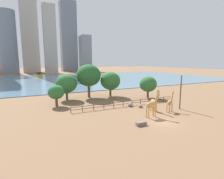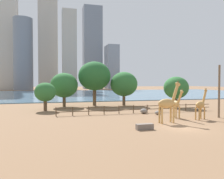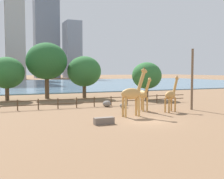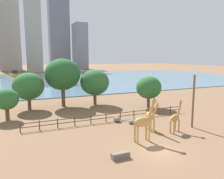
{
  "view_description": "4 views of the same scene",
  "coord_description": "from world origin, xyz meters",
  "px_view_note": "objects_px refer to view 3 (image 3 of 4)",
  "views": [
    {
      "loc": [
        -20.05,
        -21.86,
        10.19
      ],
      "look_at": [
        2.97,
        26.42,
        1.56
      ],
      "focal_mm": 28.0,
      "sensor_mm": 36.0,
      "label": 1
    },
    {
      "loc": [
        -13.38,
        -20.43,
        4.8
      ],
      "look_at": [
        -2.12,
        21.2,
        3.53
      ],
      "focal_mm": 35.0,
      "sensor_mm": 36.0,
      "label": 2
    },
    {
      "loc": [
        -13.11,
        -22.44,
        4.69
      ],
      "look_at": [
        2.62,
        14.83,
        1.98
      ],
      "focal_mm": 45.0,
      "sensor_mm": 36.0,
      "label": 3
    },
    {
      "loc": [
        -12.85,
        -17.49,
        9.59
      ],
      "look_at": [
        2.23,
        17.42,
        3.97
      ],
      "focal_mm": 35.0,
      "sensor_mm": 36.0,
      "label": 4
    }
  ],
  "objects_px": {
    "tree_center_broad": "(7,73)",
    "boulder_near_fence": "(124,105)",
    "tree_right_tall": "(84,71)",
    "tree_left_small": "(147,76)",
    "feeding_trough": "(104,121)",
    "giraffe_young": "(171,95)",
    "utility_pole": "(192,79)",
    "giraffe_tall": "(133,93)",
    "tree_right_small": "(47,61)",
    "giraffe_companion": "(143,94)",
    "boulder_by_pole": "(107,104)"
  },
  "relations": [
    {
      "from": "utility_pole",
      "to": "tree_right_tall",
      "type": "bearing_deg",
      "value": 111.52
    },
    {
      "from": "tree_left_small",
      "to": "feeding_trough",
      "type": "bearing_deg",
      "value": -129.47
    },
    {
      "from": "tree_center_broad",
      "to": "tree_right_tall",
      "type": "distance_m",
      "value": 12.55
    },
    {
      "from": "utility_pole",
      "to": "giraffe_companion",
      "type": "bearing_deg",
      "value": 168.12
    },
    {
      "from": "giraffe_tall",
      "to": "tree_center_broad",
      "type": "relative_size",
      "value": 0.74
    },
    {
      "from": "giraffe_young",
      "to": "tree_right_tall",
      "type": "bearing_deg",
      "value": 78.61
    },
    {
      "from": "giraffe_tall",
      "to": "tree_right_small",
      "type": "xyz_separation_m",
      "value": [
        -4.82,
        22.17,
        3.91
      ]
    },
    {
      "from": "boulder_near_fence",
      "to": "tree_center_broad",
      "type": "relative_size",
      "value": 0.15
    },
    {
      "from": "giraffe_tall",
      "to": "boulder_near_fence",
      "type": "relative_size",
      "value": 4.91
    },
    {
      "from": "boulder_by_pole",
      "to": "tree_right_tall",
      "type": "xyz_separation_m",
      "value": [
        0.91,
        12.74,
        4.17
      ]
    },
    {
      "from": "tree_right_tall",
      "to": "giraffe_young",
      "type": "bearing_deg",
      "value": -78.26
    },
    {
      "from": "tree_right_small",
      "to": "feeding_trough",
      "type": "bearing_deg",
      "value": -88.64
    },
    {
      "from": "giraffe_tall",
      "to": "tree_left_small",
      "type": "distance_m",
      "value": 17.62
    },
    {
      "from": "utility_pole",
      "to": "boulder_near_fence",
      "type": "height_order",
      "value": "utility_pole"
    },
    {
      "from": "giraffe_young",
      "to": "tree_center_broad",
      "type": "bearing_deg",
      "value": 105.87
    },
    {
      "from": "giraffe_companion",
      "to": "feeding_trough",
      "type": "relative_size",
      "value": 2.26
    },
    {
      "from": "tree_center_broad",
      "to": "boulder_near_fence",
      "type": "bearing_deg",
      "value": -48.96
    },
    {
      "from": "utility_pole",
      "to": "tree_right_tall",
      "type": "height_order",
      "value": "utility_pole"
    },
    {
      "from": "utility_pole",
      "to": "giraffe_tall",
      "type": "bearing_deg",
      "value": -168.71
    },
    {
      "from": "feeding_trough",
      "to": "tree_right_small",
      "type": "bearing_deg",
      "value": 91.36
    },
    {
      "from": "tree_right_small",
      "to": "giraffe_young",
      "type": "bearing_deg",
      "value": -63.9
    },
    {
      "from": "giraffe_tall",
      "to": "utility_pole",
      "type": "relative_size",
      "value": 0.7
    },
    {
      "from": "tree_left_small",
      "to": "tree_right_small",
      "type": "bearing_deg",
      "value": 152.42
    },
    {
      "from": "giraffe_young",
      "to": "tree_right_tall",
      "type": "relative_size",
      "value": 0.58
    },
    {
      "from": "giraffe_companion",
      "to": "tree_left_small",
      "type": "bearing_deg",
      "value": 147.96
    },
    {
      "from": "boulder_near_fence",
      "to": "tree_right_tall",
      "type": "distance_m",
      "value": 15.1
    },
    {
      "from": "boulder_by_pole",
      "to": "tree_center_broad",
      "type": "distance_m",
      "value": 18.22
    },
    {
      "from": "giraffe_young",
      "to": "boulder_near_fence",
      "type": "relative_size",
      "value": 4.0
    },
    {
      "from": "giraffe_companion",
      "to": "boulder_near_fence",
      "type": "height_order",
      "value": "giraffe_companion"
    },
    {
      "from": "giraffe_young",
      "to": "tree_left_small",
      "type": "relative_size",
      "value": 0.69
    },
    {
      "from": "tree_right_tall",
      "to": "tree_right_small",
      "type": "height_order",
      "value": "tree_right_small"
    },
    {
      "from": "tree_right_tall",
      "to": "tree_left_small",
      "type": "relative_size",
      "value": 1.19
    },
    {
      "from": "boulder_near_fence",
      "to": "tree_left_small",
      "type": "relative_size",
      "value": 0.17
    },
    {
      "from": "giraffe_young",
      "to": "giraffe_tall",
      "type": "bearing_deg",
      "value": 168.48
    },
    {
      "from": "utility_pole",
      "to": "tree_right_small",
      "type": "height_order",
      "value": "tree_right_small"
    },
    {
      "from": "utility_pole",
      "to": "boulder_near_fence",
      "type": "bearing_deg",
      "value": 145.48
    },
    {
      "from": "giraffe_tall",
      "to": "giraffe_young",
      "type": "relative_size",
      "value": 1.23
    },
    {
      "from": "giraffe_companion",
      "to": "tree_left_small",
      "type": "xyz_separation_m",
      "value": [
        7.01,
        11.4,
        1.95
      ]
    },
    {
      "from": "tree_center_broad",
      "to": "tree_right_small",
      "type": "distance_m",
      "value": 6.64
    },
    {
      "from": "giraffe_tall",
      "to": "utility_pole",
      "type": "xyz_separation_m",
      "value": [
        8.93,
        1.78,
        1.29
      ]
    },
    {
      "from": "giraffe_tall",
      "to": "tree_right_small",
      "type": "relative_size",
      "value": 0.54
    },
    {
      "from": "utility_pole",
      "to": "tree_right_small",
      "type": "relative_size",
      "value": 0.78
    },
    {
      "from": "giraffe_tall",
      "to": "boulder_near_fence",
      "type": "xyz_separation_m",
      "value": [
        2.06,
        6.51,
        -2.07
      ]
    },
    {
      "from": "tree_right_tall",
      "to": "boulder_by_pole",
      "type": "bearing_deg",
      "value": -94.07
    },
    {
      "from": "feeding_trough",
      "to": "tree_center_broad",
      "type": "xyz_separation_m",
      "value": [
        -6.93,
        24.49,
        4.05
      ]
    },
    {
      "from": "tree_left_small",
      "to": "tree_right_tall",
      "type": "bearing_deg",
      "value": 142.81
    },
    {
      "from": "boulder_near_fence",
      "to": "tree_right_small",
      "type": "xyz_separation_m",
      "value": [
        -6.88,
        15.66,
        5.98
      ]
    },
    {
      "from": "giraffe_companion",
      "to": "tree_center_broad",
      "type": "height_order",
      "value": "tree_center_broad"
    },
    {
      "from": "boulder_near_fence",
      "to": "tree_right_small",
      "type": "relative_size",
      "value": 0.11
    },
    {
      "from": "feeding_trough",
      "to": "tree_right_small",
      "type": "xyz_separation_m",
      "value": [
        -0.59,
        24.97,
        5.98
      ]
    }
  ]
}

